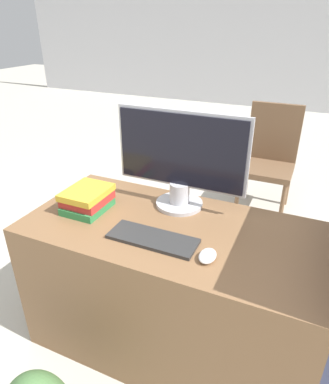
{
  "coord_description": "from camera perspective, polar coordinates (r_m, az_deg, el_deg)",
  "views": [
    {
      "loc": [
        0.51,
        -0.88,
        1.57
      ],
      "look_at": [
        -0.02,
        0.3,
        0.91
      ],
      "focal_mm": 32.0,
      "sensor_mm": 36.0,
      "label": 1
    }
  ],
  "objects": [
    {
      "name": "book_stack",
      "position": [
        1.72,
        -12.75,
        -1.2
      ],
      "size": [
        0.19,
        0.23,
        0.11
      ],
      "color": "#2D7F42",
      "rests_on": "desk"
    },
    {
      "name": "keyboard",
      "position": [
        1.48,
        -1.98,
        -7.77
      ],
      "size": [
        0.39,
        0.14,
        0.02
      ],
      "color": "#2D2D2D",
      "rests_on": "desk"
    },
    {
      "name": "wall_back",
      "position": [
        7.11,
        22.06,
        23.7
      ],
      "size": [
        12.0,
        0.06,
        2.8
      ],
      "color": "silver",
      "rests_on": "ground_plane"
    },
    {
      "name": "far_chair",
      "position": [
        3.17,
        17.11,
        5.89
      ],
      "size": [
        0.44,
        0.44,
        0.93
      ],
      "rotation": [
        0.0,
        0.0,
        -0.62
      ],
      "color": "brown",
      "rests_on": "ground_plane"
    },
    {
      "name": "monitor",
      "position": [
        1.64,
        2.66,
        5.33
      ],
      "size": [
        0.65,
        0.24,
        0.48
      ],
      "color": "#B7B7BC",
      "rests_on": "desk"
    },
    {
      "name": "mouse",
      "position": [
        1.38,
        7.18,
        -10.51
      ],
      "size": [
        0.07,
        0.1,
        0.03
      ],
      "color": "white",
      "rests_on": "desk"
    },
    {
      "name": "desk",
      "position": [
        1.79,
        1.14,
        -15.61
      ],
      "size": [
        1.37,
        0.67,
        0.73
      ],
      "color": "brown",
      "rests_on": "ground_plane"
    }
  ]
}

